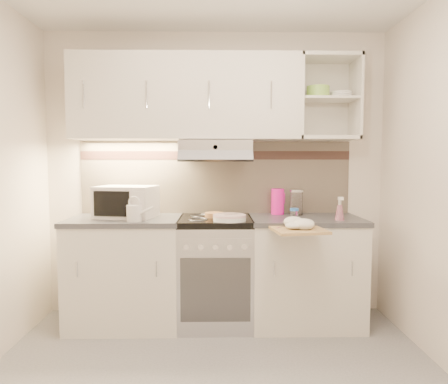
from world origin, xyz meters
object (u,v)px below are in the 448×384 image
object	(u,v)px
electric_range	(216,270)
pink_pitcher	(278,201)
glass_jar	(296,202)
spray_bottle	(340,210)
watering_can	(135,212)
plate_stack	(230,218)
cutting_board	(299,230)
microwave	(126,202)

from	to	relation	value
electric_range	pink_pitcher	bearing A→B (deg)	20.06
glass_jar	spray_bottle	size ratio (longest dim) A/B	1.12
electric_range	spray_bottle	distance (m)	1.13
watering_can	glass_jar	world-z (taller)	glass_jar
spray_bottle	plate_stack	bearing A→B (deg)	-171.40
watering_can	cutting_board	size ratio (longest dim) A/B	0.63
electric_range	microwave	distance (m)	0.94
pink_pitcher	microwave	bearing A→B (deg)	169.27
plate_stack	spray_bottle	bearing A→B (deg)	1.60
pink_pitcher	glass_jar	xyz separation A→B (m)	(0.15, -0.05, -0.00)
watering_can	spray_bottle	size ratio (longest dim) A/B	1.16
pink_pitcher	cutting_board	world-z (taller)	pink_pitcher
microwave	glass_jar	bearing A→B (deg)	15.75
watering_can	plate_stack	size ratio (longest dim) A/B	0.88
microwave	watering_can	bearing A→B (deg)	-51.48
watering_can	pink_pitcher	bearing A→B (deg)	37.88
electric_range	watering_can	bearing A→B (deg)	-162.25
electric_range	cutting_board	distance (m)	0.86
electric_range	spray_bottle	size ratio (longest dim) A/B	4.55
watering_can	cutting_board	bearing A→B (deg)	7.79
pink_pitcher	cutting_board	distance (m)	0.66
watering_can	pink_pitcher	xyz separation A→B (m)	(1.17, 0.40, 0.04)
plate_stack	glass_jar	xyz separation A→B (m)	(0.59, 0.33, 0.09)
watering_can	plate_stack	world-z (taller)	watering_can
microwave	watering_can	world-z (taller)	microwave
spray_bottle	cutting_board	world-z (taller)	spray_bottle
watering_can	spray_bottle	world-z (taller)	same
glass_jar	microwave	bearing A→B (deg)	-175.35
pink_pitcher	watering_can	bearing A→B (deg)	-179.46
pink_pitcher	spray_bottle	xyz separation A→B (m)	(0.44, -0.36, -0.04)
cutting_board	spray_bottle	bearing A→B (deg)	28.88
microwave	cutting_board	bearing A→B (deg)	-8.25
pink_pitcher	spray_bottle	bearing A→B (deg)	-57.18
microwave	plate_stack	size ratio (longest dim) A/B	1.99
electric_range	glass_jar	bearing A→B (deg)	11.76
microwave	cutting_board	distance (m)	1.44
plate_stack	pink_pitcher	xyz separation A→B (m)	(0.44, 0.38, 0.09)
electric_range	microwave	xyz separation A→B (m)	(-0.74, 0.03, 0.58)
spray_bottle	watering_can	bearing A→B (deg)	-171.42
plate_stack	pink_pitcher	bearing A→B (deg)	41.01
electric_range	plate_stack	distance (m)	0.52
watering_can	plate_stack	xyz separation A→B (m)	(0.74, 0.02, -0.05)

